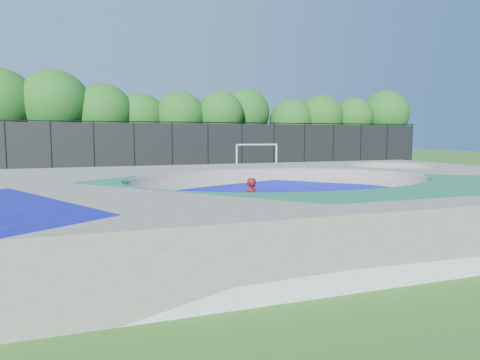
% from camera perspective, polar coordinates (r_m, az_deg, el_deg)
% --- Properties ---
extents(ground, '(120.00, 120.00, 0.00)m').
position_cam_1_polar(ground, '(15.26, 5.60, -5.16)').
color(ground, '#285E1A').
rests_on(ground, ground).
extents(skate_deck, '(22.00, 14.00, 1.50)m').
position_cam_1_polar(skate_deck, '(15.13, 5.63, -2.37)').
color(skate_deck, gray).
rests_on(skate_deck, ground).
extents(skater, '(0.71, 0.65, 1.64)m').
position_cam_1_polar(skater, '(13.24, 1.35, -3.24)').
color(skater, red).
rests_on(skater, ground).
extents(skateboard, '(0.76, 0.63, 0.05)m').
position_cam_1_polar(skateboard, '(13.39, 1.34, -6.59)').
color(skateboard, black).
rests_on(skateboard, ground).
extents(soccer_goal, '(3.44, 0.12, 2.27)m').
position_cam_1_polar(soccer_goal, '(33.29, 2.26, 3.64)').
color(soccer_goal, silver).
rests_on(soccer_goal, ground).
extents(fence, '(48.09, 0.09, 4.04)m').
position_cam_1_polar(fence, '(35.15, -9.03, 4.54)').
color(fence, black).
rests_on(fence, ground).
extents(treeline, '(51.13, 7.04, 8.46)m').
position_cam_1_polar(treeline, '(40.27, -10.06, 8.82)').
color(treeline, '#422A21').
rests_on(treeline, ground).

